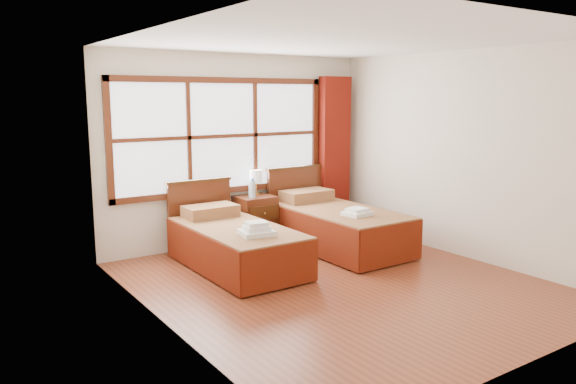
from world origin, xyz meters
TOP-DOWN VIEW (x-y plane):
  - floor at (0.00, 0.00)m, footprint 4.50×4.50m
  - ceiling at (0.00, 0.00)m, footprint 4.50×4.50m
  - wall_back at (0.00, 2.25)m, footprint 4.00×0.00m
  - wall_left at (-2.00, 0.00)m, footprint 0.00×4.50m
  - wall_right at (2.00, 0.00)m, footprint 0.00×4.50m
  - window at (-0.25, 2.21)m, footprint 3.16×0.06m
  - curtain at (1.60, 2.11)m, footprint 0.50×0.16m
  - bed_left at (-0.65, 1.20)m, footprint 0.99×2.01m
  - bed_right at (0.90, 1.20)m, footprint 1.05×2.07m
  - nightstand at (0.12, 1.99)m, footprint 0.50×0.49m
  - towels_left at (-0.66, 0.66)m, footprint 0.41×0.37m
  - towels_right at (0.84, 0.70)m, footprint 0.34×0.31m
  - lamp at (0.21, 2.12)m, footprint 0.18×0.18m
  - bottle_near at (0.02, 1.89)m, footprint 0.07×0.07m
  - bottle_far at (0.04, 1.97)m, footprint 0.06×0.06m

SIDE VIEW (x-z plane):
  - floor at x=0.00m, z-range 0.00..0.00m
  - bed_left at x=-0.65m, z-range -0.19..0.77m
  - bed_right at x=0.90m, z-range -0.20..0.82m
  - nightstand at x=0.12m, z-range 0.00..0.67m
  - towels_left at x=-0.66m, z-range 0.49..0.64m
  - towels_right at x=0.84m, z-range 0.54..0.63m
  - bottle_far at x=0.04m, z-range 0.66..0.90m
  - bottle_near at x=0.02m, z-range 0.66..0.93m
  - lamp at x=0.21m, z-range 0.74..1.09m
  - curtain at x=1.60m, z-range 0.02..2.32m
  - wall_back at x=0.00m, z-range -0.70..3.30m
  - wall_left at x=-2.00m, z-range -0.95..3.55m
  - wall_right at x=2.00m, z-range -0.95..3.55m
  - window at x=-0.25m, z-range 0.72..2.28m
  - ceiling at x=0.00m, z-range 2.60..2.60m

